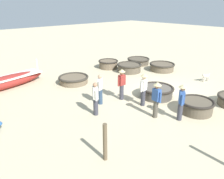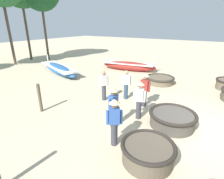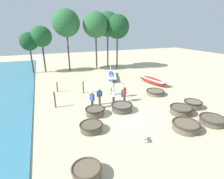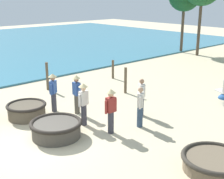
# 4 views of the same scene
# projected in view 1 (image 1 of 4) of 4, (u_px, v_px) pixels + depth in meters

# --- Properties ---
(ground_plane) EXTENTS (80.00, 80.00, 0.00)m
(ground_plane) POSITION_uv_depth(u_px,v_px,m) (164.00, 93.00, 12.53)
(ground_plane) COLOR #C6B793
(coracle_nearest) EXTENTS (1.84, 1.84, 0.59)m
(coracle_nearest) POSITION_uv_depth(u_px,v_px,m) (157.00, 91.00, 11.85)
(coracle_nearest) COLOR #4C473F
(coracle_nearest) RESTS_ON ground
(coracle_far_left) EXTENTS (1.82, 1.82, 0.61)m
(coracle_far_left) POSITION_uv_depth(u_px,v_px,m) (129.00, 67.00, 16.24)
(coracle_far_left) COLOR brown
(coracle_far_left) RESTS_ON ground
(coracle_beside_post) EXTENTS (1.89, 1.89, 0.57)m
(coracle_beside_post) POSITION_uv_depth(u_px,v_px,m) (162.00, 67.00, 16.52)
(coracle_beside_post) COLOR brown
(coracle_beside_post) RESTS_ON ground
(coracle_weathered) EXTENTS (1.92, 1.92, 0.47)m
(coracle_weathered) POSITION_uv_depth(u_px,v_px,m) (74.00, 79.00, 13.93)
(coracle_weathered) COLOR brown
(coracle_weathered) RESTS_ON ground
(coracle_center) EXTENTS (1.55, 1.55, 0.62)m
(coracle_center) POSITION_uv_depth(u_px,v_px,m) (108.00, 64.00, 17.18)
(coracle_center) COLOR brown
(coracle_center) RESTS_ON ground
(coracle_upturned) EXTENTS (1.61, 1.61, 0.60)m
(coracle_upturned) POSITION_uv_depth(u_px,v_px,m) (196.00, 106.00, 10.19)
(coracle_upturned) COLOR brown
(coracle_upturned) RESTS_ON ground
(coracle_far_right) EXTENTS (1.85, 1.85, 0.51)m
(coracle_far_right) POSITION_uv_depth(u_px,v_px,m) (138.00, 61.00, 18.27)
(coracle_far_right) COLOR brown
(coracle_far_right) RESTS_ON ground
(long_boat_red_hull) EXTENTS (1.87, 4.83, 1.37)m
(long_boat_red_hull) POSITION_uv_depth(u_px,v_px,m) (7.00, 82.00, 13.11)
(long_boat_red_hull) COLOR maroon
(long_boat_red_hull) RESTS_ON ground
(fisherman_standing_right) EXTENTS (0.39, 0.42, 1.57)m
(fisherman_standing_right) POSITION_uv_depth(u_px,v_px,m) (100.00, 89.00, 10.84)
(fisherman_standing_right) COLOR #2D425B
(fisherman_standing_right) RESTS_ON ground
(fisherman_standing_left) EXTENTS (0.36, 0.52, 1.67)m
(fisherman_standing_left) POSITION_uv_depth(u_px,v_px,m) (144.00, 87.00, 10.63)
(fisherman_standing_left) COLOR #383842
(fisherman_standing_left) RESTS_ON ground
(fisherman_crouching) EXTENTS (0.53, 0.36, 1.67)m
(fisherman_crouching) POSITION_uv_depth(u_px,v_px,m) (156.00, 98.00, 9.50)
(fisherman_crouching) COLOR #4C473D
(fisherman_crouching) RESTS_ON ground
(fisherman_with_hat) EXTENTS (0.38, 0.44, 1.67)m
(fisherman_with_hat) POSITION_uv_depth(u_px,v_px,m) (181.00, 100.00, 9.27)
(fisherman_with_hat) COLOR #383842
(fisherman_with_hat) RESTS_ON ground
(fisherman_by_coracle) EXTENTS (0.47, 0.36, 1.57)m
(fisherman_by_coracle) POSITION_uv_depth(u_px,v_px,m) (95.00, 98.00, 9.75)
(fisherman_by_coracle) COLOR #383842
(fisherman_by_coracle) RESTS_ON ground
(fisherman_hauling) EXTENTS (0.36, 0.53, 1.67)m
(fisherman_hauling) POSITION_uv_depth(u_px,v_px,m) (122.00, 82.00, 11.31)
(fisherman_hauling) COLOR #383842
(fisherman_hauling) RESTS_ON ground
(dog) EXTENTS (0.33, 0.67, 0.55)m
(dog) POSITION_uv_depth(u_px,v_px,m) (206.00, 76.00, 14.18)
(dog) COLOR beige
(dog) RESTS_ON ground
(mooring_post_mid_beach) EXTENTS (0.14, 0.14, 1.33)m
(mooring_post_mid_beach) POSITION_uv_depth(u_px,v_px,m) (105.00, 142.00, 6.94)
(mooring_post_mid_beach) COLOR brown
(mooring_post_mid_beach) RESTS_ON ground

